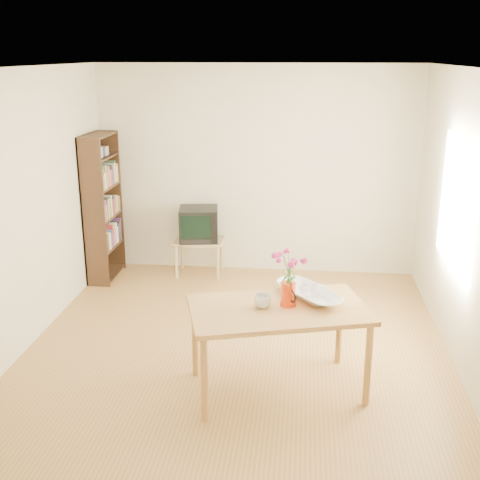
# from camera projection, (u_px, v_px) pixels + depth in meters

# --- Properties ---
(room) EXTENTS (4.50, 4.50, 4.50)m
(room) POSITION_uv_depth(u_px,v_px,m) (240.00, 218.00, 5.39)
(room) COLOR olive
(room) RESTS_ON ground
(table) EXTENTS (1.59, 1.18, 0.75)m
(table) POSITION_uv_depth(u_px,v_px,m) (278.00, 316.00, 4.88)
(table) COLOR #A37137
(table) RESTS_ON ground
(tv_stand) EXTENTS (0.60, 0.45, 0.46)m
(tv_stand) POSITION_uv_depth(u_px,v_px,m) (199.00, 245.00, 7.60)
(tv_stand) COLOR tan
(tv_stand) RESTS_ON ground
(bookshelf) EXTENTS (0.28, 0.70, 1.80)m
(bookshelf) POSITION_uv_depth(u_px,v_px,m) (103.00, 212.00, 7.37)
(bookshelf) COLOR black
(bookshelf) RESTS_ON ground
(pitcher) EXTENTS (0.13, 0.20, 0.20)m
(pitcher) POSITION_uv_depth(u_px,v_px,m) (288.00, 295.00, 4.87)
(pitcher) COLOR red
(pitcher) RESTS_ON table
(flowers) EXTENTS (0.23, 0.23, 0.32)m
(flowers) POSITION_uv_depth(u_px,v_px,m) (289.00, 265.00, 4.80)
(flowers) COLOR #D53285
(flowers) RESTS_ON pitcher
(mug) EXTENTS (0.18, 0.18, 0.11)m
(mug) POSITION_uv_depth(u_px,v_px,m) (263.00, 301.00, 4.84)
(mug) COLOR white
(mug) RESTS_ON table
(bowl) EXTENTS (0.64, 0.64, 0.43)m
(bowl) POSITION_uv_depth(u_px,v_px,m) (309.00, 273.00, 4.99)
(bowl) COLOR white
(bowl) RESTS_ON table
(teacup_a) EXTENTS (0.09, 0.09, 0.07)m
(teacup_a) POSITION_uv_depth(u_px,v_px,m) (304.00, 278.00, 5.01)
(teacup_a) COLOR white
(teacup_a) RESTS_ON bowl
(teacup_b) EXTENTS (0.09, 0.09, 0.06)m
(teacup_b) POSITION_uv_depth(u_px,v_px,m) (315.00, 278.00, 5.02)
(teacup_b) COLOR white
(teacup_b) RESTS_ON bowl
(television) EXTENTS (0.53, 0.50, 0.41)m
(television) POSITION_uv_depth(u_px,v_px,m) (199.00, 223.00, 7.53)
(television) COLOR black
(television) RESTS_ON tv_stand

